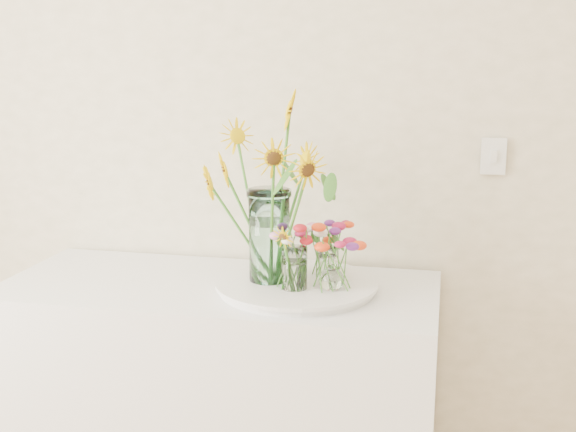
# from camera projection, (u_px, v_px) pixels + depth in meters

# --- Properties ---
(counter) EXTENTS (1.40, 0.60, 0.90)m
(counter) POSITION_uv_depth(u_px,v_px,m) (221.00, 412.00, 2.42)
(counter) COLOR white
(counter) RESTS_ON ground_plane
(tray) EXTENTS (0.48, 0.48, 0.02)m
(tray) POSITION_uv_depth(u_px,v_px,m) (297.00, 287.00, 2.26)
(tray) COLOR white
(tray) RESTS_ON counter
(mason_jar) EXTENTS (0.16, 0.16, 0.30)m
(mason_jar) POSITION_uv_depth(u_px,v_px,m) (269.00, 236.00, 2.24)
(mason_jar) COLOR #BAF9EA
(mason_jar) RESTS_ON tray
(sunflower_bouquet) EXTENTS (0.96, 0.96, 0.59)m
(sunflower_bouquet) POSITION_uv_depth(u_px,v_px,m) (269.00, 190.00, 2.21)
(sunflower_bouquet) COLOR yellow
(sunflower_bouquet) RESTS_ON tray
(small_vase_a) EXTENTS (0.10, 0.10, 0.13)m
(small_vase_a) POSITION_uv_depth(u_px,v_px,m) (294.00, 269.00, 2.17)
(small_vase_a) COLOR white
(small_vase_a) RESTS_ON tray
(wildflower_posy_a) EXTENTS (0.21, 0.21, 0.22)m
(wildflower_posy_a) POSITION_uv_depth(u_px,v_px,m) (294.00, 254.00, 2.16)
(wildflower_posy_a) COLOR #F74215
(wildflower_posy_a) RESTS_ON tray
(small_vase_b) EXTENTS (0.10, 0.10, 0.11)m
(small_vase_b) POSITION_uv_depth(u_px,v_px,m) (331.00, 272.00, 2.18)
(small_vase_b) COLOR white
(small_vase_b) RESTS_ON tray
(wildflower_posy_b) EXTENTS (0.22, 0.22, 0.20)m
(wildflower_posy_b) POSITION_uv_depth(u_px,v_px,m) (332.00, 258.00, 2.17)
(wildflower_posy_b) COLOR #F74215
(wildflower_posy_b) RESTS_ON tray
(small_vase_c) EXTENTS (0.06, 0.06, 0.10)m
(small_vase_c) POSITION_uv_depth(u_px,v_px,m) (327.00, 261.00, 2.32)
(small_vase_c) COLOR white
(small_vase_c) RESTS_ON tray
(wildflower_posy_c) EXTENTS (0.21, 0.21, 0.19)m
(wildflower_posy_c) POSITION_uv_depth(u_px,v_px,m) (327.00, 248.00, 2.31)
(wildflower_posy_c) COLOR #F74215
(wildflower_posy_c) RESTS_ON tray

